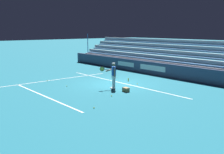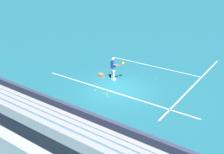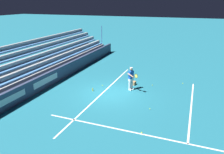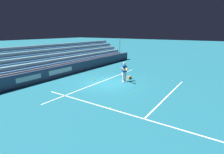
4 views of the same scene
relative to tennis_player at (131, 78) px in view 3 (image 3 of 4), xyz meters
name	(u,v)px [view 3 (image 3 of 4)]	position (x,y,z in m)	size (l,w,h in m)	color
ground_plane	(110,93)	(1.19, -1.21, -0.89)	(160.00, 160.00, 0.00)	#1E6B7F
court_baseline_white	(103,92)	(1.19, -1.71, -0.89)	(12.00, 0.10, 0.01)	white
court_sideline_white	(155,137)	(5.30, 2.79, -0.89)	(0.10, 12.00, 0.01)	white
court_service_line_white	(191,106)	(1.19, 4.29, -0.89)	(8.22, 0.10, 0.01)	white
back_wall_sponsor_board	(51,78)	(1.20, -6.13, -0.34)	(24.99, 0.25, 1.10)	#384260
bleacher_stand	(28,72)	(1.19, -8.35, -0.13)	(23.74, 3.20, 3.40)	#9EA3A8
tennis_player	(131,78)	(0.00, 0.00, 0.00)	(0.89, 0.89, 1.71)	silver
ball_box_cardboard	(133,83)	(-1.10, -0.10, -0.76)	(0.40, 0.30, 0.26)	#A87F51
tennis_ball_stray_back	(183,83)	(-2.68, 3.51, -0.86)	(0.07, 0.07, 0.07)	#CCE533
tennis_ball_near_player	(152,85)	(-1.41, 1.33, -0.86)	(0.07, 0.07, 0.07)	#CCE533
tennis_ball_far_left	(102,86)	(0.05, -2.27, -0.86)	(0.07, 0.07, 0.07)	#CCE533
tennis_ball_midcourt	(142,133)	(5.23, 2.10, -0.86)	(0.07, 0.07, 0.07)	#CCE533
tennis_ball_by_box	(150,109)	(2.58, 1.96, -0.86)	(0.07, 0.07, 0.07)	#CCE533
water_bottle	(93,90)	(1.24, -2.52, -0.78)	(0.07, 0.07, 0.22)	yellow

